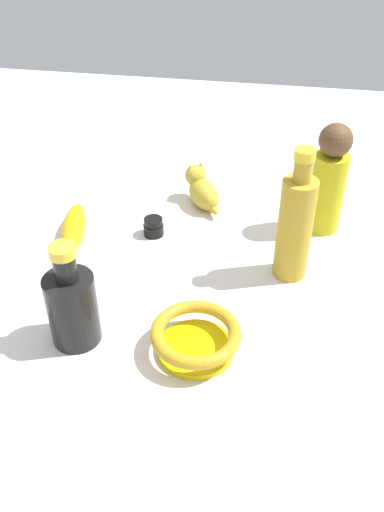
{
  "coord_description": "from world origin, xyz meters",
  "views": [
    {
      "loc": [
        0.75,
        0.13,
        0.63
      ],
      "look_at": [
        0.0,
        0.0,
        0.04
      ],
      "focal_mm": 38.01,
      "sensor_mm": 36.0,
      "label": 1
    }
  ],
  "objects_px": {
    "nail_polish_jar": "(153,227)",
    "bottle_tall": "(295,225)",
    "banana": "(74,228)",
    "person_figure_adult": "(329,180)",
    "bottle_short": "(72,305)",
    "cat_figurine": "(202,189)",
    "bowl": "(196,337)"
  },
  "relations": [
    {
      "from": "bottle_short",
      "to": "cat_figurine",
      "type": "relative_size",
      "value": 1.6
    },
    {
      "from": "bottle_tall",
      "to": "cat_figurine",
      "type": "bearing_deg",
      "value": -136.76
    },
    {
      "from": "nail_polish_jar",
      "to": "bowl",
      "type": "distance_m",
      "value": 0.32
    },
    {
      "from": "nail_polish_jar",
      "to": "bottle_short",
      "type": "relative_size",
      "value": 0.23
    },
    {
      "from": "banana",
      "to": "person_figure_adult",
      "type": "height_order",
      "value": "person_figure_adult"
    },
    {
      "from": "nail_polish_jar",
      "to": "cat_figurine",
      "type": "bearing_deg",
      "value": 149.39
    },
    {
      "from": "bottle_short",
      "to": "bowl",
      "type": "bearing_deg",
      "value": 91.08
    },
    {
      "from": "banana",
      "to": "person_figure_adult",
      "type": "bearing_deg",
      "value": 90.64
    },
    {
      "from": "bottle_short",
      "to": "cat_figurine",
      "type": "bearing_deg",
      "value": 162.95
    },
    {
      "from": "bowl",
      "to": "banana",
      "type": "relative_size",
      "value": 0.85
    },
    {
      "from": "banana",
      "to": "person_figure_adult",
      "type": "xyz_separation_m",
      "value": [
        -0.12,
        0.48,
        0.09
      ]
    },
    {
      "from": "bottle_tall",
      "to": "bottle_short",
      "type": "relative_size",
      "value": 1.38
    },
    {
      "from": "banana",
      "to": "person_figure_adult",
      "type": "distance_m",
      "value": 0.5
    },
    {
      "from": "person_figure_adult",
      "to": "cat_figurine",
      "type": "xyz_separation_m",
      "value": [
        -0.05,
        -0.25,
        -0.07
      ]
    },
    {
      "from": "nail_polish_jar",
      "to": "bottle_tall",
      "type": "distance_m",
      "value": 0.29
    },
    {
      "from": "person_figure_adult",
      "to": "bottle_short",
      "type": "bearing_deg",
      "value": -45.33
    },
    {
      "from": "bottle_tall",
      "to": "person_figure_adult",
      "type": "xyz_separation_m",
      "value": [
        -0.16,
        0.06,
        0.01
      ]
    },
    {
      "from": "person_figure_adult",
      "to": "cat_figurine",
      "type": "distance_m",
      "value": 0.27
    },
    {
      "from": "person_figure_adult",
      "to": "bottle_tall",
      "type": "bearing_deg",
      "value": -20.59
    },
    {
      "from": "nail_polish_jar",
      "to": "banana",
      "type": "xyz_separation_m",
      "value": [
        0.04,
        -0.15,
        0.0
      ]
    },
    {
      "from": "bottle_tall",
      "to": "cat_figurine",
      "type": "relative_size",
      "value": 2.21
    },
    {
      "from": "bottle_tall",
      "to": "banana",
      "type": "bearing_deg",
      "value": -95.54
    },
    {
      "from": "bottle_short",
      "to": "person_figure_adult",
      "type": "bearing_deg",
      "value": 134.67
    },
    {
      "from": "bottle_tall",
      "to": "cat_figurine",
      "type": "distance_m",
      "value": 0.29
    },
    {
      "from": "cat_figurine",
      "to": "bottle_short",
      "type": "bearing_deg",
      "value": -17.05
    },
    {
      "from": "nail_polish_jar",
      "to": "bottle_tall",
      "type": "xyz_separation_m",
      "value": [
        0.08,
        0.27,
        0.09
      ]
    },
    {
      "from": "bowl",
      "to": "nail_polish_jar",
      "type": "bearing_deg",
      "value": -155.44
    },
    {
      "from": "banana",
      "to": "cat_figurine",
      "type": "xyz_separation_m",
      "value": [
        -0.17,
        0.23,
        0.01
      ]
    },
    {
      "from": "nail_polish_jar",
      "to": "banana",
      "type": "bearing_deg",
      "value": -76.71
    },
    {
      "from": "person_figure_adult",
      "to": "nail_polish_jar",
      "type": "bearing_deg",
      "value": -76.01
    },
    {
      "from": "bottle_tall",
      "to": "person_figure_adult",
      "type": "bearing_deg",
      "value": 159.41
    },
    {
      "from": "cat_figurine",
      "to": "person_figure_adult",
      "type": "bearing_deg",
      "value": 79.52
    }
  ]
}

